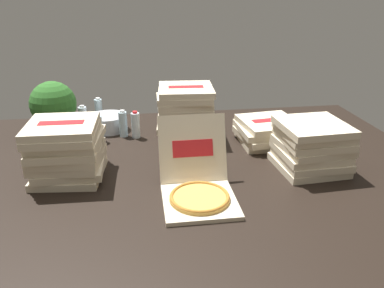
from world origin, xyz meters
name	(u,v)px	position (x,y,z in m)	size (l,w,h in m)	color
ground_plane	(196,171)	(0.00, 0.00, -0.01)	(3.20, 2.40, 0.02)	black
open_pizza_box	(197,184)	(-0.04, -0.32, 0.08)	(0.40, 0.55, 0.40)	beige
pizza_stack_left_near	(67,150)	(-0.79, 0.03, 0.18)	(0.45, 0.44, 0.36)	beige
pizza_stack_right_far	(267,132)	(0.59, 0.38, 0.09)	(0.46, 0.45, 0.18)	beige
pizza_stack_left_mid	(311,146)	(0.73, -0.07, 0.16)	(0.44, 0.44, 0.31)	beige
pizza_stack_right_near	(185,113)	(0.00, 0.57, 0.20)	(0.45, 0.46, 0.40)	beige
ice_bucket	(108,123)	(-0.60, 0.82, 0.06)	(0.30, 0.30, 0.13)	#B7BABF
water_bottle_0	(123,124)	(-0.47, 0.66, 0.10)	(0.07, 0.07, 0.21)	silver
water_bottle_1	(83,119)	(-0.79, 0.83, 0.10)	(0.07, 0.07, 0.21)	silver
water_bottle_2	(136,125)	(-0.38, 0.62, 0.10)	(0.07, 0.07, 0.21)	silver
water_bottle_3	(98,128)	(-0.66, 0.59, 0.10)	(0.07, 0.07, 0.21)	silver
water_bottle_4	(99,110)	(-0.69, 1.04, 0.10)	(0.07, 0.07, 0.21)	silver
potted_plant	(54,107)	(-0.99, 0.74, 0.23)	(0.35, 0.35, 0.43)	#513323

